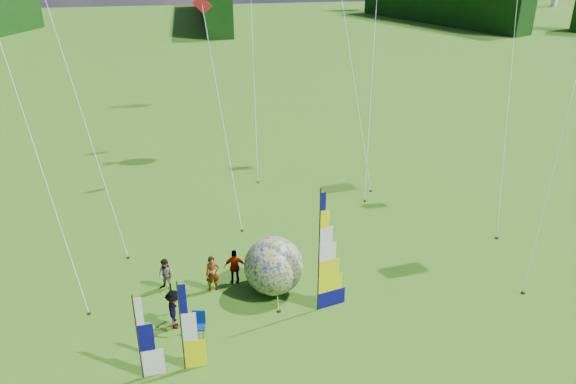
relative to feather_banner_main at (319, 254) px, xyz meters
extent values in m
plane|color=#3E7317|center=(-0.23, -3.82, -2.72)|extent=(220.00, 220.00, 0.00)
sphere|color=#000F94|center=(-1.61, 1.67, -1.43)|extent=(2.78, 2.78, 2.58)
imported|color=#66594C|center=(-4.25, 2.20, -1.88)|extent=(0.66, 0.47, 1.68)
imported|color=#66594C|center=(-6.27, 2.54, -1.95)|extent=(0.83, 0.70, 1.54)
imported|color=#66594C|center=(-5.87, -0.12, -1.88)|extent=(0.44, 1.11, 1.70)
imported|color=#66594C|center=(-3.23, 2.57, -1.88)|extent=(1.03, 0.50, 1.69)
camera|label=1|loc=(-4.45, -18.79, 11.83)|focal=35.00mm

